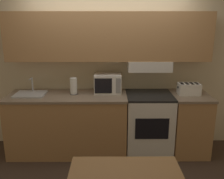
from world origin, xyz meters
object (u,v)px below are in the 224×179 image
object	(u,v)px
sink_basin	(30,94)
paper_towel_roll	(74,86)
stove_range	(148,123)
toaster	(189,89)
microwave	(108,83)

from	to	relation	value
sink_basin	paper_towel_roll	xyz separation A→B (m)	(0.65, 0.03, 0.11)
sink_basin	paper_towel_roll	bearing A→B (deg)	2.70
stove_range	paper_towel_roll	size ratio (longest dim) A/B	3.70
toaster	sink_basin	xyz separation A→B (m)	(-2.38, -0.01, -0.07)
stove_range	sink_basin	size ratio (longest dim) A/B	2.11
stove_range	sink_basin	xyz separation A→B (m)	(-1.79, -0.01, 0.48)
stove_range	toaster	size ratio (longest dim) A/B	2.83
microwave	paper_towel_roll	distance (m)	0.52
sink_basin	paper_towel_roll	distance (m)	0.66
toaster	paper_towel_roll	size ratio (longest dim) A/B	1.31
microwave	sink_basin	xyz separation A→B (m)	(-1.16, -0.13, -0.13)
stove_range	sink_basin	world-z (taller)	sink_basin
toaster	sink_basin	size ratio (longest dim) A/B	0.74
microwave	sink_basin	distance (m)	1.17
microwave	paper_towel_roll	xyz separation A→B (m)	(-0.51, -0.10, -0.02)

